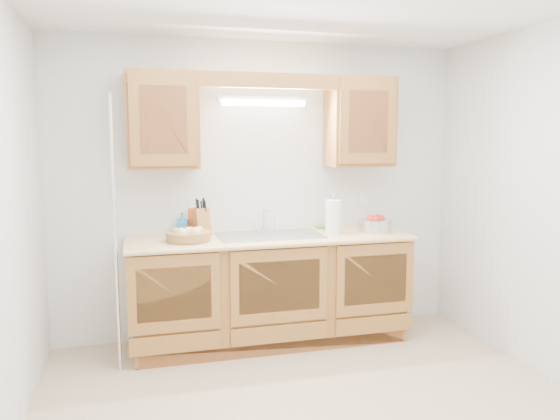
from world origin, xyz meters
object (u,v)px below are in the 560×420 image
object	(u,v)px
paper_towel	(333,217)
fruit_basket	(188,235)
knife_block	(202,222)
apple_bowl	(375,224)

from	to	relation	value
paper_towel	fruit_basket	bearing A→B (deg)	-177.73
knife_block	fruit_basket	bearing A→B (deg)	-138.08
knife_block	paper_towel	xyz separation A→B (m)	(1.09, -0.13, 0.02)
paper_towel	apple_bowl	size ratio (longest dim) A/B	0.91
fruit_basket	paper_towel	world-z (taller)	paper_towel
paper_towel	knife_block	bearing A→B (deg)	173.41
knife_block	paper_towel	distance (m)	1.10
paper_towel	apple_bowl	world-z (taller)	paper_towel
fruit_basket	paper_towel	distance (m)	1.22
fruit_basket	paper_towel	bearing A→B (deg)	2.27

